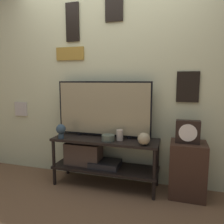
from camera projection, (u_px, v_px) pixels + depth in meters
ground_plane at (99, 194)px, 2.49m from camera, size 12.00×12.00×0.00m
wall_back at (111, 76)px, 2.77m from camera, size 6.40×0.08×2.70m
media_console at (97, 155)px, 2.70m from camera, size 1.29×0.40×0.59m
television at (103, 109)px, 2.69m from camera, size 1.19×0.05×0.69m
vase_wide_bowl at (108, 138)px, 2.54m from camera, size 0.15×0.15×0.07m
vase_round_glass at (144, 139)px, 2.37m from camera, size 0.14×0.14×0.14m
candle_jar at (120, 135)px, 2.56m from camera, size 0.08×0.08×0.12m
decorative_bust at (61, 130)px, 2.64m from camera, size 0.12×0.12×0.17m
side_table at (187, 169)px, 2.43m from camera, size 0.39×0.35×0.62m
mantel_clock at (188, 132)px, 2.35m from camera, size 0.25×0.11×0.25m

